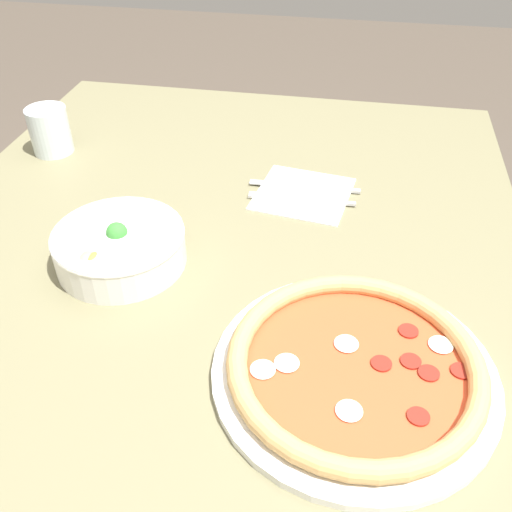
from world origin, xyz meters
name	(u,v)px	position (x,y,z in m)	size (l,w,h in m)	color
ground_plane	(224,503)	(0.00, 0.00, 0.00)	(8.00, 8.00, 0.00)	#4C4238
dining_table	(211,302)	(0.00, 0.00, 0.65)	(1.32, 1.01, 0.75)	#706B4C
pizza	(355,367)	(-0.19, -0.24, 0.76)	(0.35, 0.35, 0.04)	white
bowl	(120,245)	(-0.03, 0.13, 0.78)	(0.20, 0.20, 0.07)	white
napkin	(303,194)	(0.22, -0.12, 0.75)	(0.19, 0.19, 0.00)	white
fork	(303,199)	(0.19, -0.13, 0.75)	(0.02, 0.19, 0.00)	silver
knife	(309,187)	(0.24, -0.13, 0.75)	(0.02, 0.21, 0.01)	silver
glass	(50,130)	(0.29, 0.40, 0.79)	(0.08, 0.08, 0.09)	silver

